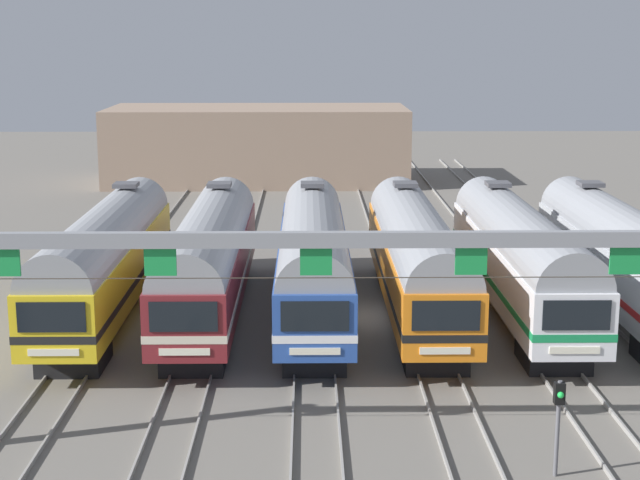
# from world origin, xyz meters

# --- Properties ---
(ground_plane) EXTENTS (160.00, 160.00, 0.00)m
(ground_plane) POSITION_xyz_m (0.00, 0.00, 0.00)
(ground_plane) COLOR slate
(track_bed) EXTENTS (23.31, 70.00, 0.15)m
(track_bed) POSITION_xyz_m (0.00, 17.00, 0.07)
(track_bed) COLOR gray
(track_bed) RESTS_ON ground
(commuter_train_yellow) EXTENTS (2.88, 18.06, 5.05)m
(commuter_train_yellow) POSITION_xyz_m (-10.90, -0.00, 2.69)
(commuter_train_yellow) COLOR gold
(commuter_train_yellow) RESTS_ON ground
(commuter_train_maroon) EXTENTS (2.88, 18.06, 5.05)m
(commuter_train_maroon) POSITION_xyz_m (-6.54, -0.00, 2.69)
(commuter_train_maroon) COLOR maroon
(commuter_train_maroon) RESTS_ON ground
(commuter_train_blue) EXTENTS (2.88, 18.06, 5.05)m
(commuter_train_blue) POSITION_xyz_m (-2.18, -0.00, 2.69)
(commuter_train_blue) COLOR #284C9E
(commuter_train_blue) RESTS_ON ground
(commuter_train_orange) EXTENTS (2.88, 18.06, 5.05)m
(commuter_train_orange) POSITION_xyz_m (2.18, -0.00, 2.69)
(commuter_train_orange) COLOR orange
(commuter_train_orange) RESTS_ON ground
(commuter_train_white) EXTENTS (2.88, 18.06, 5.05)m
(commuter_train_white) POSITION_xyz_m (6.54, -0.00, 2.69)
(commuter_train_white) COLOR white
(commuter_train_white) RESTS_ON ground
(commuter_train_stainless) EXTENTS (2.88, 18.06, 5.05)m
(commuter_train_stainless) POSITION_xyz_m (10.90, -0.00, 2.69)
(commuter_train_stainless) COLOR #B2B5BA
(commuter_train_stainless) RESTS_ON ground
(catenary_gantry) EXTENTS (27.05, 0.44, 6.97)m
(catenary_gantry) POSITION_xyz_m (-0.00, -13.50, 5.38)
(catenary_gantry) COLOR gray
(catenary_gantry) RESTS_ON ground
(yard_signal_mast) EXTENTS (0.28, 0.35, 2.75)m
(yard_signal_mast) POSITION_xyz_m (4.36, -15.38, 1.93)
(yard_signal_mast) COLOR #59595E
(yard_signal_mast) RESTS_ON ground
(maintenance_building) EXTENTS (23.87, 10.00, 6.05)m
(maintenance_building) POSITION_xyz_m (-6.40, 38.65, 3.02)
(maintenance_building) COLOR gray
(maintenance_building) RESTS_ON ground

